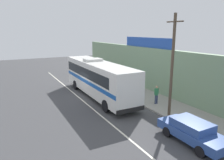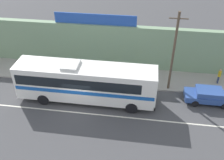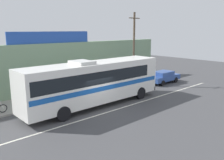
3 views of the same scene
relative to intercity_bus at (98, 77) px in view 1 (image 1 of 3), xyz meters
name	(u,v)px [view 1 (image 1 of 3)]	position (x,y,z in m)	size (l,w,h in m)	color
ground_plane	(86,96)	(-0.47, -1.10, -2.07)	(70.00, 70.00, 0.00)	#444447
sidewalk_slab	(129,89)	(-0.47, 4.10, -2.00)	(30.00, 3.60, 0.14)	gray
storefront_facade	(145,68)	(-0.47, 6.25, 0.33)	(30.00, 0.70, 4.80)	gray
storefront_billboard	(147,42)	(-0.20, 6.25, 3.28)	(8.43, 0.12, 1.10)	#234CAD
road_center_stripe	(79,97)	(-0.47, -1.90, -2.06)	(30.00, 0.14, 0.01)	silver
intercity_bus	(98,77)	(0.00, 0.00, 0.00)	(12.41, 2.66, 3.78)	white
parked_car	(192,131)	(11.13, 1.24, -1.33)	(4.40, 1.82, 1.37)	#2D4C93
utility_pole	(172,65)	(7.58, 2.71, 2.06)	(1.60, 0.22, 7.71)	brown
motorcycle_orange	(86,70)	(-11.55, 3.04, -1.50)	(1.85, 0.56, 0.94)	black
motorcycle_blue	(97,76)	(-6.89, 2.91, -1.50)	(1.92, 0.56, 0.94)	black
pedestrian_by_curb	(93,66)	(-12.15, 4.66, -1.01)	(0.30, 0.48, 1.59)	brown
pedestrian_near_shop	(156,93)	(4.96, 3.58, -0.95)	(0.30, 0.48, 1.68)	navy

